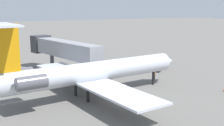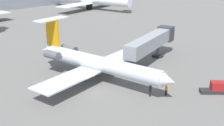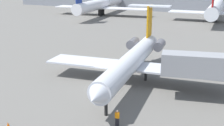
% 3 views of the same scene
% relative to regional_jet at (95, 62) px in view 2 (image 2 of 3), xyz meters
% --- Properties ---
extents(ground_plane, '(400.00, 400.00, 0.10)m').
position_rel_regional_jet_xyz_m(ground_plane, '(-3.35, -2.89, -3.35)').
color(ground_plane, '#66635E').
extents(regional_jet, '(25.26, 28.24, 9.66)m').
position_rel_regional_jet_xyz_m(regional_jet, '(0.00, 0.00, 0.00)').
color(regional_jet, silver).
rests_on(regional_jet, ground_plane).
extents(jet_bridge, '(18.97, 6.85, 5.98)m').
position_rel_regional_jet_xyz_m(jet_bridge, '(15.25, -1.34, 1.00)').
color(jet_bridge, gray).
rests_on(jet_bridge, ground_plane).
extents(ground_crew_marshaller, '(0.41, 0.27, 1.69)m').
position_rel_regional_jet_xyz_m(ground_crew_marshaller, '(3.22, -12.50, -2.45)').
color(ground_crew_marshaller, black).
rests_on(ground_crew_marshaller, ground_plane).
extents(baggage_tug_lead, '(3.69, 3.93, 1.90)m').
position_rel_regional_jet_xyz_m(baggage_tug_lead, '(9.12, -17.84, -2.47)').
color(baggage_tug_lead, '#262628').
rests_on(baggage_tug_lead, ground_plane).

